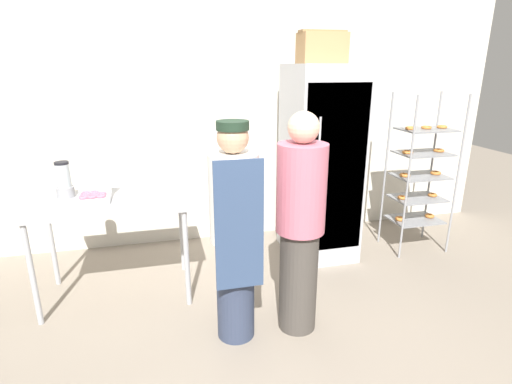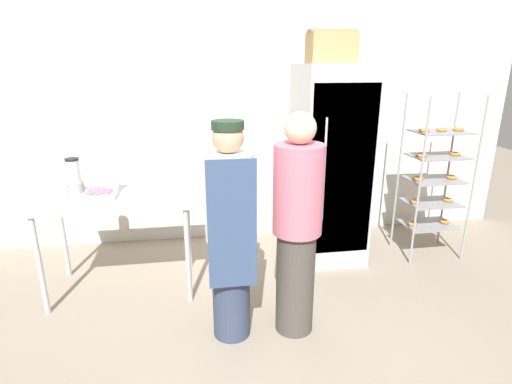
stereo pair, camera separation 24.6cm
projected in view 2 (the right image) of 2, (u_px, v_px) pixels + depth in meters
The scene contains 10 objects.
ground_plane at pixel (285, 362), 2.73m from camera, with size 14.00×14.00×0.00m, color gray.
back_wall at pixel (242, 118), 4.45m from camera, with size 6.40×0.12×2.76m, color silver.
refrigerator at pixel (329, 165), 4.01m from camera, with size 0.67×0.78×1.95m.
baking_rack at pixel (435, 179), 4.08m from camera, with size 0.60×0.44×1.68m.
prep_counter at pixel (118, 206), 3.42m from camera, with size 1.24×0.70×0.88m.
donut_box at pixel (100, 192), 3.34m from camera, with size 0.26×0.22×0.27m.
blender_pitcher at pixel (74, 177), 3.45m from camera, with size 0.14×0.14×0.30m.
cardboard_storage_box at pixel (331, 47), 3.62m from camera, with size 0.43×0.27×0.29m.
person_baker at pixel (230, 231), 2.78m from camera, with size 0.34×0.36×1.60m.
person_customer at pixel (297, 226), 2.84m from camera, with size 0.35×0.35×1.65m.
Camera 2 is at (-0.55, -2.19, 1.94)m, focal length 28.00 mm.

